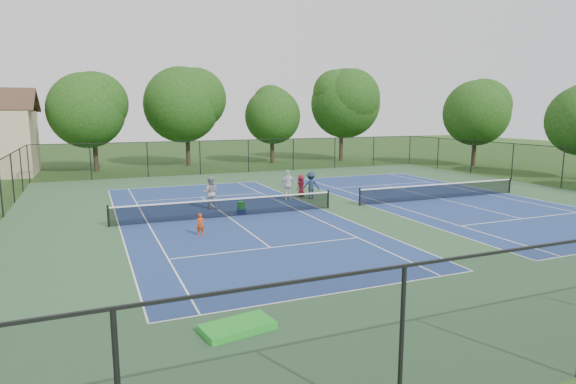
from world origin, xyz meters
name	(u,v)px	position (x,y,z in m)	size (l,w,h in m)	color
ground	(344,207)	(0.00, 0.00, 0.00)	(140.00, 140.00, 0.00)	#234716
court_pad	(344,207)	(0.00, 0.00, 0.00)	(36.00, 36.00, 0.01)	#294A2A
tennis_court_left	(228,215)	(-7.00, 0.00, 0.10)	(12.00, 23.83, 1.07)	navy
tennis_court_right	(440,197)	(7.00, 0.00, 0.10)	(12.00, 23.83, 1.07)	navy
perimeter_fence	(344,180)	(0.00, 0.00, 1.60)	(36.08, 36.08, 3.02)	black
tree_back_a	(92,106)	(-13.00, 24.00, 6.04)	(6.80, 6.80, 9.15)	#2D2116
tree_back_b	(186,101)	(-4.00, 26.00, 6.60)	(7.60, 7.60, 10.03)	#2D2116
tree_back_c	(272,112)	(5.00, 25.00, 5.48)	(6.00, 6.00, 8.40)	#2D2116
tree_back_d	(342,100)	(13.00, 24.00, 6.82)	(7.80, 7.80, 10.37)	#2D2116
tree_side_e	(476,109)	(23.00, 14.00, 5.81)	(6.60, 6.60, 8.87)	#2D2116
child_player	(201,225)	(-9.19, -3.30, 0.50)	(0.37, 0.24, 1.01)	red
instructor	(210,193)	(-7.34, 2.45, 0.95)	(0.92, 0.72, 1.90)	#969699
bystander_a	(288,185)	(-2.09, 3.52, 0.96)	(1.12, 0.47, 1.91)	silver
bystander_b	(311,186)	(-0.65, 3.17, 0.87)	(1.12, 0.64, 1.73)	#1A273B
bystander_c	(301,186)	(-0.88, 4.19, 0.73)	(0.72, 0.47, 1.47)	maroon
ball_crate	(241,212)	(-6.15, 0.40, 0.14)	(0.40, 0.32, 0.29)	navy
ball_hopper	(241,205)	(-6.15, 0.40, 0.49)	(0.34, 0.28, 0.41)	green
green_tarp	(237,327)	(-10.44, -13.15, 0.10)	(1.82, 0.96, 0.19)	green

